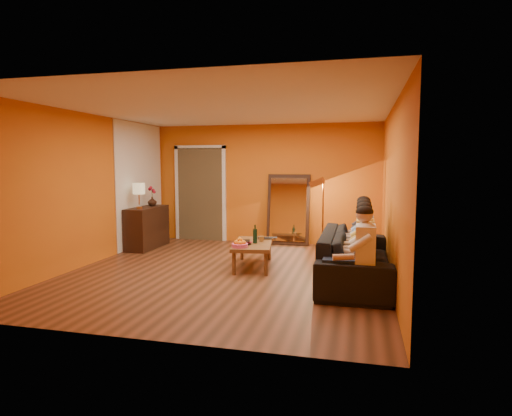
% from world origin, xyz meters
% --- Properties ---
extents(room_shell, '(5.00, 5.50, 2.60)m').
position_xyz_m(room_shell, '(0.00, 0.37, 1.30)').
color(room_shell, brown).
rests_on(room_shell, ground).
extents(white_accent, '(0.02, 1.90, 2.58)m').
position_xyz_m(white_accent, '(-2.48, 1.75, 1.30)').
color(white_accent, white).
rests_on(white_accent, wall_left).
extents(doorway_recess, '(1.06, 0.30, 2.10)m').
position_xyz_m(doorway_recess, '(-1.50, 2.83, 1.05)').
color(doorway_recess, '#3F2D19').
rests_on(doorway_recess, floor).
extents(door_jamb_left, '(0.08, 0.06, 2.20)m').
position_xyz_m(door_jamb_left, '(-2.07, 2.71, 1.05)').
color(door_jamb_left, white).
rests_on(door_jamb_left, wall_back).
extents(door_jamb_right, '(0.08, 0.06, 2.20)m').
position_xyz_m(door_jamb_right, '(-0.93, 2.71, 1.05)').
color(door_jamb_right, white).
rests_on(door_jamb_right, wall_back).
extents(door_header, '(1.22, 0.06, 0.08)m').
position_xyz_m(door_header, '(-1.50, 2.71, 2.12)').
color(door_header, white).
rests_on(door_header, wall_back).
extents(mirror_frame, '(0.92, 0.27, 1.51)m').
position_xyz_m(mirror_frame, '(0.55, 2.63, 0.76)').
color(mirror_frame, black).
rests_on(mirror_frame, floor).
extents(mirror_glass, '(0.78, 0.21, 1.35)m').
position_xyz_m(mirror_glass, '(0.55, 2.59, 0.76)').
color(mirror_glass, white).
rests_on(mirror_glass, mirror_frame).
extents(sideboard, '(0.44, 1.18, 0.85)m').
position_xyz_m(sideboard, '(-2.24, 1.55, 0.42)').
color(sideboard, black).
rests_on(sideboard, floor).
extents(table_lamp, '(0.24, 0.24, 0.51)m').
position_xyz_m(table_lamp, '(-2.24, 1.25, 1.10)').
color(table_lamp, beige).
rests_on(table_lamp, sideboard).
extents(sofa, '(2.53, 0.99, 0.74)m').
position_xyz_m(sofa, '(2.00, -0.02, 0.37)').
color(sofa, black).
rests_on(sofa, floor).
extents(coffee_table, '(0.80, 1.30, 0.42)m').
position_xyz_m(coffee_table, '(0.31, 0.44, 0.21)').
color(coffee_table, brown).
rests_on(coffee_table, floor).
extents(floor_lamp, '(0.30, 0.24, 1.44)m').
position_xyz_m(floor_lamp, '(1.35, 1.89, 0.72)').
color(floor_lamp, '#BB7136').
rests_on(floor_lamp, floor).
extents(dog, '(0.51, 0.64, 0.65)m').
position_xyz_m(dog, '(1.92, -0.15, 0.33)').
color(dog, '#9A7145').
rests_on(dog, floor).
extents(person_far_left, '(0.70, 0.44, 1.22)m').
position_xyz_m(person_far_left, '(2.13, -1.02, 0.61)').
color(person_far_left, white).
rests_on(person_far_left, sofa).
extents(person_mid_left, '(0.70, 0.44, 1.22)m').
position_xyz_m(person_mid_left, '(2.13, -0.47, 0.61)').
color(person_mid_left, '#E6BA4C').
rests_on(person_mid_left, sofa).
extents(person_mid_right, '(0.70, 0.44, 1.22)m').
position_xyz_m(person_mid_right, '(2.13, 0.08, 0.61)').
color(person_mid_right, '#98B9EC').
rests_on(person_mid_right, sofa).
extents(person_far_right, '(0.70, 0.44, 1.22)m').
position_xyz_m(person_far_right, '(2.13, 0.63, 0.61)').
color(person_far_right, '#343439').
rests_on(person_far_right, sofa).
extents(fruit_bowl, '(0.26, 0.26, 0.16)m').
position_xyz_m(fruit_bowl, '(0.21, -0.01, 0.50)').
color(fruit_bowl, '#E75188').
rests_on(fruit_bowl, coffee_table).
extents(wine_bottle, '(0.07, 0.07, 0.31)m').
position_xyz_m(wine_bottle, '(0.36, 0.39, 0.58)').
color(wine_bottle, black).
rests_on(wine_bottle, coffee_table).
extents(tumbler, '(0.12, 0.12, 0.09)m').
position_xyz_m(tumbler, '(0.43, 0.56, 0.47)').
color(tumbler, '#B27F3F').
rests_on(tumbler, coffee_table).
extents(laptop, '(0.39, 0.31, 0.03)m').
position_xyz_m(laptop, '(0.49, 0.79, 0.43)').
color(laptop, black).
rests_on(laptop, coffee_table).
extents(book_lower, '(0.26, 0.29, 0.02)m').
position_xyz_m(book_lower, '(0.13, 0.24, 0.43)').
color(book_lower, black).
rests_on(book_lower, coffee_table).
extents(book_mid, '(0.25, 0.29, 0.02)m').
position_xyz_m(book_mid, '(0.14, 0.25, 0.45)').
color(book_mid, '#A3122B').
rests_on(book_mid, book_lower).
extents(book_upper, '(0.23, 0.27, 0.02)m').
position_xyz_m(book_upper, '(0.13, 0.23, 0.47)').
color(book_upper, black).
rests_on(book_upper, book_mid).
extents(vase, '(0.19, 0.19, 0.19)m').
position_xyz_m(vase, '(-2.24, 1.80, 0.95)').
color(vase, black).
rests_on(vase, sideboard).
extents(flowers, '(0.17, 0.17, 0.42)m').
position_xyz_m(flowers, '(-2.24, 1.80, 1.18)').
color(flowers, '#A3122B').
rests_on(flowers, vase).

